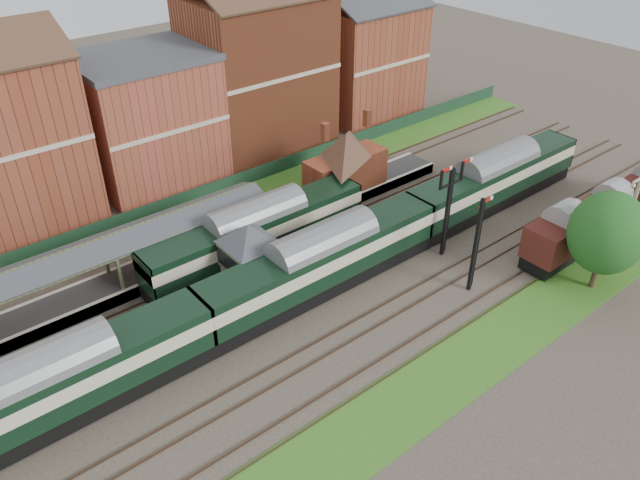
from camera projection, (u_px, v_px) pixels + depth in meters
ground at (310, 296)px, 47.14m from camera, size 160.00×160.00×0.00m
grass_back at (202, 212)px, 57.48m from camera, size 90.00×4.50×0.06m
grass_front at (428, 388)px, 39.34m from camera, size 90.00×5.00×0.06m
fence at (191, 197)px, 58.38m from camera, size 90.00×0.12×1.50m
platform at (187, 258)px, 50.54m from camera, size 55.00×3.40×1.00m
signal_box at (250, 257)px, 45.90m from camera, size 5.40×5.40×6.00m
brick_hut at (333, 242)px, 51.22m from camera, size 3.20×2.64×2.94m
station_building at (346, 160)px, 57.61m from camera, size 8.10×8.10×5.90m
canopy at (107, 241)px, 45.13m from camera, size 26.00×3.89×4.08m
semaphore_bracket at (448, 206)px, 49.32m from camera, size 3.60×0.25×8.18m
semaphore_siding at (476, 244)px, 45.60m from camera, size 1.23×0.25×8.00m
yard_lamp at (632, 209)px, 50.16m from camera, size 2.60×0.22×7.00m
town_backdrop at (145, 112)px, 59.39m from camera, size 69.00×10.00×16.00m
dmu_train at (323, 261)px, 46.28m from camera, size 61.45×3.23×4.72m
platform_railcar at (257, 232)px, 49.79m from camera, size 19.65×3.09×4.53m
goods_van_a at (561, 237)px, 49.80m from camera, size 6.80×2.95×4.12m
goods_van_b at (608, 210)px, 53.67m from camera, size 6.19×2.68×3.76m
tree_far at (607, 233)px, 45.43m from camera, size 5.58×5.58×8.14m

